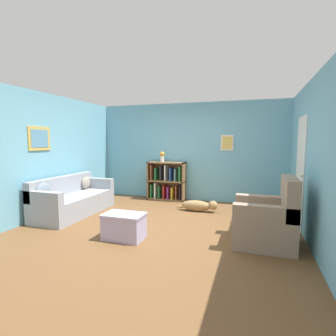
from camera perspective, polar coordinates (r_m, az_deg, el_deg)
ground_plane at (r=5.20m, az=-1.41°, el=-12.04°), size 14.00×14.00×0.00m
wall_back at (r=7.11m, az=4.70°, el=3.52°), size 5.60×0.13×2.60m
wall_left at (r=6.29m, az=-23.94°, el=2.69°), size 0.13×5.00×2.60m
wall_right at (r=4.76m, az=28.88°, el=1.42°), size 0.16×5.00×2.60m
couch at (r=6.15m, az=-19.97°, el=-6.58°), size 0.80×1.96×0.82m
bookshelf at (r=7.13m, az=-0.28°, el=-2.96°), size 1.02×0.35×1.03m
recliner_chair at (r=4.41m, az=20.89°, el=-10.68°), size 0.89×0.88×1.06m
coffee_table at (r=4.44m, az=-9.56°, el=-12.24°), size 0.67×0.43×0.43m
dog at (r=6.06m, az=6.76°, el=-8.15°), size 0.97×0.22×0.27m
vase at (r=7.07m, az=-1.27°, el=2.62°), size 0.13×0.13×0.28m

